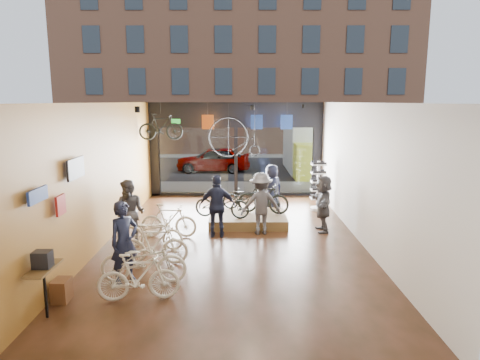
{
  "coord_description": "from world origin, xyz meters",
  "views": [
    {
      "loc": [
        0.2,
        -11.37,
        3.83
      ],
      "look_at": [
        0.18,
        1.4,
        1.48
      ],
      "focal_mm": 32.0,
      "sensor_mm": 36.0,
      "label": 1
    }
  ],
  "objects_px": {
    "display_platform": "(248,219)",
    "display_bike_right": "(246,197)",
    "floor_bike_3": "(154,244)",
    "floor_bike_4": "(153,232)",
    "customer_3": "(261,204)",
    "floor_bike_1": "(138,277)",
    "floor_bike_2": "(143,261)",
    "display_bike_mid": "(263,198)",
    "street_car": "(213,159)",
    "customer_4": "(272,189)",
    "floor_bike_5": "(169,220)",
    "customer_1": "(130,213)",
    "penny_farthing": "(237,138)",
    "customer_5": "(323,204)",
    "customer_2": "(217,206)",
    "customer_0": "(124,242)",
    "sunglasses_rack": "(318,186)",
    "hung_bike": "(161,127)",
    "display_bike_left": "(222,203)",
    "box_truck": "(311,150)"
  },
  "relations": [
    {
      "from": "customer_3",
      "to": "display_bike_mid",
      "type": "bearing_deg",
      "value": -104.86
    },
    {
      "from": "customer_1",
      "to": "sunglasses_rack",
      "type": "xyz_separation_m",
      "value": [
        5.72,
        3.81,
        -0.01
      ]
    },
    {
      "from": "box_truck",
      "to": "customer_3",
      "type": "relative_size",
      "value": 3.74
    },
    {
      "from": "display_bike_mid",
      "to": "sunglasses_rack",
      "type": "relative_size",
      "value": 0.94
    },
    {
      "from": "customer_2",
      "to": "customer_5",
      "type": "bearing_deg",
      "value": -169.82
    },
    {
      "from": "display_platform",
      "to": "box_truck",
      "type": "bearing_deg",
      "value": 69.51
    },
    {
      "from": "customer_1",
      "to": "customer_4",
      "type": "xyz_separation_m",
      "value": [
        4.05,
        3.5,
        -0.05
      ]
    },
    {
      "from": "customer_0",
      "to": "customer_5",
      "type": "relative_size",
      "value": 1.05
    },
    {
      "from": "floor_bike_5",
      "to": "customer_1",
      "type": "relative_size",
      "value": 0.9
    },
    {
      "from": "floor_bike_5",
      "to": "customer_4",
      "type": "bearing_deg",
      "value": -43.35
    },
    {
      "from": "display_bike_mid",
      "to": "customer_3",
      "type": "bearing_deg",
      "value": -171.43
    },
    {
      "from": "display_platform",
      "to": "display_bike_right",
      "type": "distance_m",
      "value": 0.88
    },
    {
      "from": "floor_bike_1",
      "to": "display_bike_mid",
      "type": "xyz_separation_m",
      "value": [
        2.7,
        5.47,
        0.32
      ]
    },
    {
      "from": "floor_bike_1",
      "to": "floor_bike_3",
      "type": "distance_m",
      "value": 1.88
    },
    {
      "from": "display_bike_mid",
      "to": "customer_2",
      "type": "bearing_deg",
      "value": 151.67
    },
    {
      "from": "customer_2",
      "to": "customer_4",
      "type": "height_order",
      "value": "customer_2"
    },
    {
      "from": "customer_4",
      "to": "customer_2",
      "type": "bearing_deg",
      "value": 27.29
    },
    {
      "from": "customer_0",
      "to": "sunglasses_rack",
      "type": "xyz_separation_m",
      "value": [
        5.23,
        6.2,
        -0.0
      ]
    },
    {
      "from": "display_bike_mid",
      "to": "customer_0",
      "type": "xyz_separation_m",
      "value": [
        -3.19,
        -4.59,
        0.09
      ]
    },
    {
      "from": "display_bike_mid",
      "to": "display_bike_right",
      "type": "distance_m",
      "value": 0.77
    },
    {
      "from": "display_platform",
      "to": "customer_5",
      "type": "relative_size",
      "value": 1.42
    },
    {
      "from": "floor_bike_4",
      "to": "penny_farthing",
      "type": "height_order",
      "value": "penny_farthing"
    },
    {
      "from": "display_platform",
      "to": "customer_1",
      "type": "xyz_separation_m",
      "value": [
        -3.2,
        -2.07,
        0.74
      ]
    },
    {
      "from": "floor_bike_5",
      "to": "hung_bike",
      "type": "xyz_separation_m",
      "value": [
        -0.84,
        3.78,
        2.44
      ]
    },
    {
      "from": "street_car",
      "to": "floor_bike_3",
      "type": "height_order",
      "value": "street_car"
    },
    {
      "from": "floor_bike_4",
      "to": "display_bike_right",
      "type": "bearing_deg",
      "value": -26.56
    },
    {
      "from": "customer_4",
      "to": "customer_5",
      "type": "relative_size",
      "value": 1.0
    },
    {
      "from": "street_car",
      "to": "floor_bike_2",
      "type": "height_order",
      "value": "street_car"
    },
    {
      "from": "hung_bike",
      "to": "floor_bike_4",
      "type": "bearing_deg",
      "value": 178.79
    },
    {
      "from": "customer_2",
      "to": "customer_1",
      "type": "bearing_deg",
      "value": 17.73
    },
    {
      "from": "display_bike_left",
      "to": "floor_bike_1",
      "type": "bearing_deg",
      "value": 177.27
    },
    {
      "from": "floor_bike_5",
      "to": "customer_5",
      "type": "height_order",
      "value": "customer_5"
    },
    {
      "from": "floor_bike_1",
      "to": "customer_3",
      "type": "distance_m",
      "value": 5.02
    },
    {
      "from": "floor_bike_3",
      "to": "sunglasses_rack",
      "type": "bearing_deg",
      "value": -44.23
    },
    {
      "from": "customer_1",
      "to": "customer_5",
      "type": "height_order",
      "value": "customer_1"
    },
    {
      "from": "hung_bike",
      "to": "sunglasses_rack",
      "type": "bearing_deg",
      "value": -105.05
    },
    {
      "from": "display_bike_right",
      "to": "customer_3",
      "type": "bearing_deg",
      "value": -162.31
    },
    {
      "from": "street_car",
      "to": "customer_4",
      "type": "xyz_separation_m",
      "value": [
        2.61,
        -8.79,
        0.16
      ]
    },
    {
      "from": "street_car",
      "to": "display_bike_left",
      "type": "height_order",
      "value": "street_car"
    },
    {
      "from": "floor_bike_3",
      "to": "customer_1",
      "type": "relative_size",
      "value": 0.91
    },
    {
      "from": "floor_bike_3",
      "to": "box_truck",
      "type": "bearing_deg",
      "value": -25.79
    },
    {
      "from": "customer_5",
      "to": "floor_bike_2",
      "type": "bearing_deg",
      "value": -49.32
    },
    {
      "from": "display_bike_right",
      "to": "customer_4",
      "type": "relative_size",
      "value": 0.92
    },
    {
      "from": "display_bike_mid",
      "to": "penny_farthing",
      "type": "height_order",
      "value": "penny_farthing"
    },
    {
      "from": "street_car",
      "to": "customer_4",
      "type": "bearing_deg",
      "value": 16.53
    },
    {
      "from": "customer_1",
      "to": "floor_bike_4",
      "type": "bearing_deg",
      "value": -7.86
    },
    {
      "from": "display_bike_right",
      "to": "display_bike_left",
      "type": "bearing_deg",
      "value": 148.62
    },
    {
      "from": "customer_3",
      "to": "display_bike_right",
      "type": "bearing_deg",
      "value": -85.53
    },
    {
      "from": "floor_bike_3",
      "to": "display_platform",
      "type": "distance_m",
      "value": 4.17
    },
    {
      "from": "floor_bike_1",
      "to": "floor_bike_2",
      "type": "relative_size",
      "value": 0.86
    }
  ]
}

